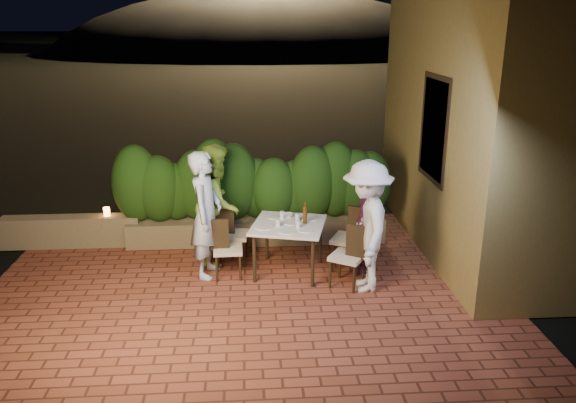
{
  "coord_description": "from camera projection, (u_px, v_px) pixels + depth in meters",
  "views": [
    {
      "loc": [
        0.11,
        -6.42,
        3.5
      ],
      "look_at": [
        0.64,
        1.15,
        1.05
      ],
      "focal_mm": 35.0,
      "sensor_mm": 36.0,
      "label": 1
    }
  ],
  "objects": [
    {
      "name": "plate_ne",
      "position": [
        306.0,
        230.0,
        7.7
      ],
      "size": [
        0.2,
        0.2,
        0.01
      ],
      "primitive_type": "cylinder",
      "color": "white",
      "rests_on": "dining_table"
    },
    {
      "name": "chair_right_back",
      "position": [
        349.0,
        238.0,
        8.15
      ],
      "size": [
        0.61,
        0.61,
        0.98
      ],
      "primitive_type": null,
      "rotation": [
        0.0,
        0.0,
        2.68
      ],
      "color": "black",
      "rests_on": "ground"
    },
    {
      "name": "plate_sw",
      "position": [
        274.0,
        217.0,
        8.22
      ],
      "size": [
        0.2,
        0.2,
        0.01
      ],
      "primitive_type": "cylinder",
      "color": "white",
      "rests_on": "dining_table"
    },
    {
      "name": "plate_nw",
      "position": [
        264.0,
        227.0,
        7.81
      ],
      "size": [
        0.24,
        0.24,
        0.01
      ],
      "primitive_type": "cylinder",
      "color": "white",
      "rests_on": "dining_table"
    },
    {
      "name": "building_wall",
      "position": [
        478.0,
        90.0,
        8.53
      ],
      "size": [
        1.6,
        5.0,
        5.0
      ],
      "primitive_type": "cube",
      "color": "olive",
      "rests_on": "ground"
    },
    {
      "name": "parapet",
      "position": [
        72.0,
        231.0,
        9.08
      ],
      "size": [
        2.2,
        0.3,
        0.5
      ],
      "primitive_type": "cube",
      "color": "#726448",
      "rests_on": "ground"
    },
    {
      "name": "bowl",
      "position": [
        287.0,
        215.0,
        8.25
      ],
      "size": [
        0.18,
        0.18,
        0.04
      ],
      "primitive_type": "imported",
      "rotation": [
        0.0,
        0.0,
        0.05
      ],
      "color": "white",
      "rests_on": "dining_table"
    },
    {
      "name": "planter",
      "position": [
        257.0,
        229.0,
        9.29
      ],
      "size": [
        4.2,
        0.55,
        0.4
      ],
      "primitive_type": "cube",
      "color": "#726448",
      "rests_on": "ground"
    },
    {
      "name": "terrace_floor",
      "position": [
        245.0,
        295.0,
        7.66
      ],
      "size": [
        7.0,
        6.0,
        0.15
      ],
      "primitive_type": "cube",
      "color": "brown",
      "rests_on": "ground"
    },
    {
      "name": "diner_green",
      "position": [
        217.0,
        203.0,
        8.39
      ],
      "size": [
        0.76,
        0.94,
        1.79
      ],
      "primitive_type": "imported",
      "rotation": [
        0.0,
        0.0,
        1.47
      ],
      "color": "#90C23C",
      "rests_on": "ground"
    },
    {
      "name": "ground",
      "position": [
        245.0,
        310.0,
        7.17
      ],
      "size": [
        400.0,
        400.0,
        0.0
      ],
      "primitive_type": "plane",
      "color": "black",
      "rests_on": "ground"
    },
    {
      "name": "window_pane",
      "position": [
        436.0,
        129.0,
        8.16
      ],
      "size": [
        0.08,
        1.0,
        1.4
      ],
      "primitive_type": "cube",
      "color": "black",
      "rests_on": "building_wall"
    },
    {
      "name": "beer_bottle",
      "position": [
        305.0,
        212.0,
        7.94
      ],
      "size": [
        0.06,
        0.06,
        0.33
      ],
      "primitive_type": null,
      "color": "#47290B",
      "rests_on": "dining_table"
    },
    {
      "name": "glass_sw",
      "position": [
        282.0,
        215.0,
        8.14
      ],
      "size": [
        0.07,
        0.07,
        0.11
      ],
      "primitive_type": "cylinder",
      "color": "silver",
      "rests_on": "dining_table"
    },
    {
      "name": "plate_se",
      "position": [
        309.0,
        218.0,
        8.16
      ],
      "size": [
        0.24,
        0.24,
        0.01
      ],
      "primitive_type": "cylinder",
      "color": "white",
      "rests_on": "dining_table"
    },
    {
      "name": "glass_se",
      "position": [
        297.0,
        217.0,
        8.05
      ],
      "size": [
        0.07,
        0.07,
        0.12
      ],
      "primitive_type": "cylinder",
      "color": "silver",
      "rests_on": "dining_table"
    },
    {
      "name": "diner_purple",
      "position": [
        368.0,
        220.0,
        8.02
      ],
      "size": [
        0.68,
        0.99,
        1.56
      ],
      "primitive_type": "imported",
      "rotation": [
        0.0,
        0.0,
        -1.93
      ],
      "color": "#67225D",
      "rests_on": "ground"
    },
    {
      "name": "diner_white",
      "position": [
        367.0,
        227.0,
        7.44
      ],
      "size": [
        0.75,
        1.2,
        1.79
      ],
      "primitive_type": "imported",
      "rotation": [
        0.0,
        0.0,
        -1.64
      ],
      "color": "silver",
      "rests_on": "ground"
    },
    {
      "name": "window_frame",
      "position": [
        435.0,
        129.0,
        8.16
      ],
      "size": [
        0.06,
        1.15,
        1.55
      ],
      "primitive_type": "cube",
      "color": "black",
      "rests_on": "building_wall"
    },
    {
      "name": "plate_front",
      "position": [
        287.0,
        232.0,
        7.65
      ],
      "size": [
        0.23,
        0.23,
        0.01
      ],
      "primitive_type": "cylinder",
      "color": "white",
      "rests_on": "dining_table"
    },
    {
      "name": "chair_left_front",
      "position": [
        228.0,
        248.0,
        7.93
      ],
      "size": [
        0.41,
        0.41,
        0.87
      ],
      "primitive_type": null,
      "rotation": [
        0.0,
        0.0,
        0.02
      ],
      "color": "black",
      "rests_on": "ground"
    },
    {
      "name": "dining_table",
      "position": [
        288.0,
        248.0,
        8.08
      ],
      "size": [
        1.2,
        1.2,
        0.75
      ],
      "primitive_type": null,
      "rotation": [
        0.0,
        0.0,
        -0.25
      ],
      "color": "white",
      "rests_on": "ground"
    },
    {
      "name": "parapet_lamp",
      "position": [
        107.0,
        212.0,
        9.02
      ],
      "size": [
        0.1,
        0.1,
        0.14
      ],
      "primitive_type": "cylinder",
      "color": "orange",
      "rests_on": "parapet"
    },
    {
      "name": "diner_blue",
      "position": [
        206.0,
        215.0,
        7.85
      ],
      "size": [
        0.57,
        0.74,
        1.82
      ],
      "primitive_type": "imported",
      "rotation": [
        0.0,
        0.0,
        1.35
      ],
      "color": "silver",
      "rests_on": "ground"
    },
    {
      "name": "chair_right_front",
      "position": [
        347.0,
        255.0,
        7.64
      ],
      "size": [
        0.58,
        0.58,
        0.91
      ],
      "primitive_type": null,
      "rotation": [
        0.0,
        0.0,
        2.59
      ],
      "color": "black",
      "rests_on": "ground"
    },
    {
      "name": "chair_left_back",
      "position": [
        233.0,
        233.0,
        8.4
      ],
      "size": [
        0.47,
        0.47,
        0.92
      ],
      "primitive_type": null,
      "rotation": [
        0.0,
        0.0,
        -0.1
      ],
      "color": "black",
      "rests_on": "ground"
    },
    {
      "name": "plate_centre",
      "position": [
        291.0,
        223.0,
        7.99
      ],
      "size": [
        0.22,
        0.22,
        0.01
      ],
      "primitive_type": "cylinder",
      "color": "white",
      "rests_on": "dining_table"
    },
    {
      "name": "glass_nw",
      "position": [
        278.0,
        223.0,
        7.85
      ],
      "size": [
        0.06,
        0.06,
        0.11
      ],
      "primitive_type": "cylinder",
      "color": "silver",
      "rests_on": "dining_table"
    },
    {
      "name": "hill",
      "position": [
        264.0,
        88.0,
        65.48
      ],
      "size": [
        52.0,
        40.0,
        22.0
      ],
      "primitive_type": "ellipsoid",
      "color": "black",
      "rests_on": "ground"
    },
    {
      "name": "glass_ne",
      "position": [
        298.0,
        224.0,
        7.8
      ],
      "size": [
        0.06,
        0.06,
        0.11
      ],
      "primitive_type": "cylinder",
      "color": "silver",
      "rests_on": "dining_table"
    },
    {
      "name": "hedge",
      "position": [
        256.0,
        186.0,
        9.06
      ],
      "size": [
        4.0,
        0.7,
        1.1
      ],
      "primitive_type": null,
      "color": "#1A3C10",
      "rests_on": "planter"
    }
  ]
}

